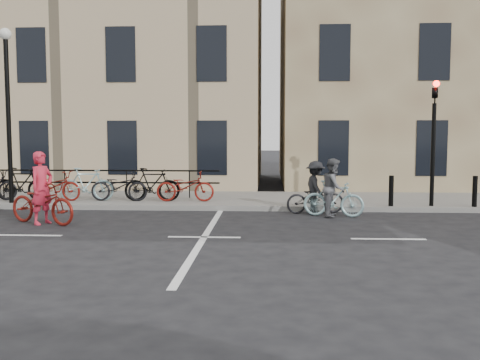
{
  "coord_description": "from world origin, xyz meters",
  "views": [
    {
      "loc": [
        1.41,
        -11.52,
        2.28
      ],
      "look_at": [
        0.68,
        1.95,
        1.1
      ],
      "focal_mm": 40.0,
      "sensor_mm": 36.0,
      "label": 1
    }
  ],
  "objects_px": {
    "cyclist_grey": "(334,193)",
    "traffic_light": "(434,127)",
    "cyclist_dark": "(315,193)",
    "lamp_post": "(8,93)",
    "cyclist_pink": "(42,199)"
  },
  "relations": [
    {
      "from": "cyclist_grey",
      "to": "traffic_light",
      "type": "bearing_deg",
      "value": -54.3
    },
    {
      "from": "traffic_light",
      "to": "cyclist_dark",
      "type": "xyz_separation_m",
      "value": [
        -3.46,
        -0.63,
        -1.86
      ]
    },
    {
      "from": "cyclist_dark",
      "to": "lamp_post",
      "type": "bearing_deg",
      "value": 72.61
    },
    {
      "from": "cyclist_pink",
      "to": "cyclist_dark",
      "type": "bearing_deg",
      "value": -49.67
    },
    {
      "from": "cyclist_pink",
      "to": "cyclist_dark",
      "type": "height_order",
      "value": "cyclist_pink"
    },
    {
      "from": "cyclist_grey",
      "to": "cyclist_dark",
      "type": "distance_m",
      "value": 0.74
    },
    {
      "from": "lamp_post",
      "to": "cyclist_grey",
      "type": "relative_size",
      "value": 3.07
    },
    {
      "from": "lamp_post",
      "to": "cyclist_pink",
      "type": "bearing_deg",
      "value": -52.32
    },
    {
      "from": "traffic_light",
      "to": "cyclist_grey",
      "type": "xyz_separation_m",
      "value": [
        -3.01,
        -1.22,
        -1.81
      ]
    },
    {
      "from": "cyclist_pink",
      "to": "traffic_light",
      "type": "bearing_deg",
      "value": -51.91
    },
    {
      "from": "cyclist_grey",
      "to": "cyclist_dark",
      "type": "bearing_deg",
      "value": 51.06
    },
    {
      "from": "lamp_post",
      "to": "cyclist_pink",
      "type": "height_order",
      "value": "lamp_post"
    },
    {
      "from": "cyclist_pink",
      "to": "lamp_post",
      "type": "bearing_deg",
      "value": 60.73
    },
    {
      "from": "cyclist_pink",
      "to": "cyclist_grey",
      "type": "bearing_deg",
      "value": -54.85
    },
    {
      "from": "cyclist_dark",
      "to": "cyclist_grey",
      "type": "bearing_deg",
      "value": -155.77
    }
  ]
}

